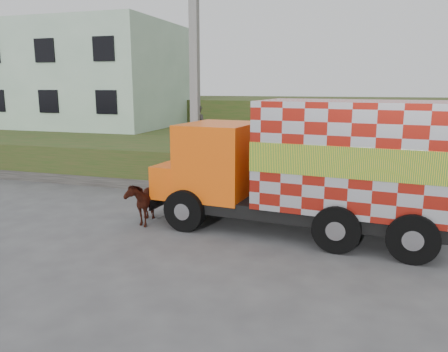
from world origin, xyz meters
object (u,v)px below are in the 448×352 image
(cargo_truck, at_px, (313,166))
(pedestrian, at_px, (198,128))
(cow, at_px, (142,201))
(utility_pole, at_px, (195,81))

(cargo_truck, bearing_deg, pedestrian, 146.46)
(pedestrian, bearing_deg, cow, 99.21)
(utility_pole, relative_size, cow, 5.37)
(cargo_truck, height_order, pedestrian, cargo_truck)
(utility_pole, height_order, cargo_truck, utility_pole)
(utility_pole, distance_m, cargo_truck, 6.33)
(utility_pole, distance_m, pedestrian, 1.72)
(utility_pole, bearing_deg, cow, -91.15)
(utility_pole, relative_size, pedestrian, 4.64)
(cow, bearing_deg, utility_pole, 73.88)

